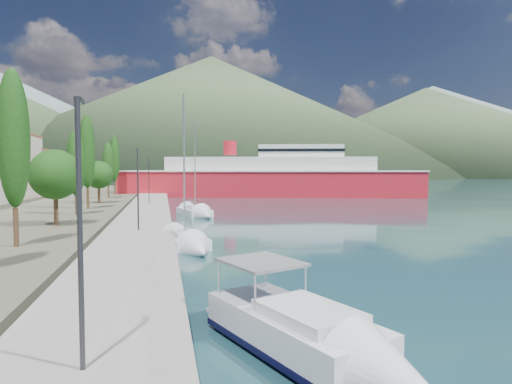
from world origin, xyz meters
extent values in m
plane|color=#1C4047|center=(0.00, 120.00, 0.00)|extent=(1400.00, 1400.00, 0.00)
cube|color=gray|center=(-9.00, 26.00, 0.40)|extent=(5.00, 88.00, 0.80)
cone|color=slate|center=(80.00, 680.00, 90.00)|extent=(760.00, 760.00, 180.00)
cone|color=slate|center=(420.00, 600.00, 70.00)|extent=(640.00, 640.00, 140.00)
cone|color=#405835|center=(40.00, 400.00, 57.50)|extent=(480.00, 480.00, 115.00)
cone|color=#405835|center=(260.00, 380.00, 45.00)|extent=(420.00, 420.00, 90.00)
cube|color=beige|center=(-32.00, 55.00, 5.70)|extent=(9.00, 13.00, 10.00)
cube|color=#9E5138|center=(-32.00, 55.00, 10.85)|extent=(9.20, 13.20, 0.30)
cube|color=silver|center=(-32.00, 66.00, 4.70)|extent=(9.00, 10.00, 8.00)
cube|color=#9E5138|center=(-32.00, 66.00, 8.85)|extent=(9.20, 10.20, 0.30)
cylinder|color=#47301E|center=(-15.74, 8.68, 1.85)|extent=(0.30, 0.30, 2.31)
ellipsoid|color=#194212|center=(-15.74, 8.68, 7.09)|extent=(1.80, 1.80, 8.18)
cylinder|color=#47301E|center=(-15.74, 18.44, 1.97)|extent=(0.36, 0.36, 2.54)
sphere|color=#194212|center=(-15.74, 18.44, 4.87)|extent=(4.07, 4.07, 4.07)
cylinder|color=#47301E|center=(-15.74, 26.97, 1.64)|extent=(0.30, 0.30, 1.88)
ellipsoid|color=#194212|center=(-15.74, 26.97, 5.91)|extent=(1.80, 1.80, 6.66)
cylinder|color=#47301E|center=(-15.74, 33.66, 1.90)|extent=(0.30, 0.30, 2.40)
ellipsoid|color=#194212|center=(-15.74, 33.66, 7.36)|extent=(1.80, 1.80, 8.52)
cylinder|color=#47301E|center=(-15.74, 42.57, 1.88)|extent=(0.36, 0.36, 2.36)
sphere|color=#194212|center=(-15.74, 42.57, 4.57)|extent=(3.77, 3.77, 3.77)
cylinder|color=#47301E|center=(-15.74, 53.00, 1.68)|extent=(0.30, 0.30, 1.96)
ellipsoid|color=#194212|center=(-15.74, 53.00, 6.13)|extent=(1.80, 1.80, 6.94)
cylinder|color=#47301E|center=(-15.74, 62.68, 1.89)|extent=(0.30, 0.30, 2.39)
ellipsoid|color=#194212|center=(-15.74, 62.68, 7.32)|extent=(1.80, 1.80, 8.47)
cylinder|color=#2D2D33|center=(-9.00, -9.01, 3.80)|extent=(0.12, 0.12, 6.00)
cube|color=#2D2D33|center=(-9.00, -8.76, 6.80)|extent=(0.15, 0.50, 0.12)
cylinder|color=#2D2D33|center=(-9.00, 13.56, 3.80)|extent=(0.12, 0.12, 6.00)
cube|color=#2D2D33|center=(-9.00, 13.81, 6.80)|extent=(0.15, 0.50, 0.12)
cylinder|color=#2D2D33|center=(-9.00, 39.49, 3.80)|extent=(0.12, 0.12, 6.00)
cube|color=#2D2D33|center=(-9.00, 39.74, 6.80)|extent=(0.15, 0.50, 0.12)
cube|color=black|center=(-3.58, -7.27, -0.05)|extent=(4.03, 6.05, 0.64)
cube|color=silver|center=(-3.58, -7.27, 0.68)|extent=(4.35, 6.41, 1.00)
cube|color=black|center=(-3.58, -7.27, 0.23)|extent=(4.42, 6.49, 0.20)
cube|color=silver|center=(-3.32, -7.95, 1.32)|extent=(2.81, 3.39, 0.36)
cube|color=slate|center=(-4.16, -5.78, 2.32)|extent=(2.83, 3.05, 0.09)
cube|color=silver|center=(-5.84, 11.01, 0.25)|extent=(3.45, 6.08, 0.92)
cube|color=silver|center=(-5.77, 10.64, 0.86)|extent=(1.84, 2.53, 0.36)
cylinder|color=silver|center=(-5.77, 10.64, 5.55)|extent=(0.12, 0.12, 9.67)
cone|color=silver|center=(-5.10, 7.42, 0.25)|extent=(2.83, 3.09, 2.34)
cube|color=silver|center=(-3.68, 30.74, 0.28)|extent=(3.96, 6.27, 1.00)
cube|color=silver|center=(-3.58, 30.36, 0.94)|extent=(2.08, 2.64, 0.39)
cylinder|color=silver|center=(-3.58, 30.36, 5.75)|extent=(0.12, 0.12, 9.96)
cone|color=silver|center=(-2.72, 27.14, 0.28)|extent=(3.16, 3.28, 2.55)
cube|color=red|center=(13.67, 63.54, 2.19)|extent=(58.95, 26.82, 5.59)
cube|color=silver|center=(13.67, 63.54, 4.99)|extent=(59.44, 27.27, 0.30)
cube|color=silver|center=(13.67, 63.54, 6.18)|extent=(41.12, 20.12, 2.99)
cube|color=silver|center=(19.44, 61.96, 8.88)|extent=(17.58, 11.43, 2.39)
cylinder|color=red|center=(5.98, 65.65, 9.57)|extent=(2.59, 2.59, 2.79)
camera|label=1|loc=(-7.21, -18.96, 5.27)|focal=30.00mm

